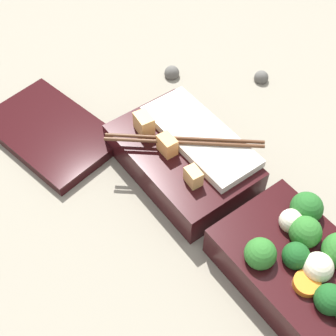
# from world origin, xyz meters

# --- Properties ---
(ground_plane) EXTENTS (3.00, 3.00, 0.00)m
(ground_plane) POSITION_xyz_m (0.00, 0.00, 0.00)
(ground_plane) COLOR gray
(bento_tray_vegetable) EXTENTS (0.20, 0.13, 0.08)m
(bento_tray_vegetable) POSITION_xyz_m (-0.11, -0.01, 0.03)
(bento_tray_vegetable) COLOR black
(bento_tray_vegetable) RESTS_ON ground_plane
(bento_tray_rice) EXTENTS (0.20, 0.17, 0.08)m
(bento_tray_rice) POSITION_xyz_m (0.11, -0.01, 0.03)
(bento_tray_rice) COLOR black
(bento_tray_rice) RESTS_ON ground_plane
(bento_lid) EXTENTS (0.22, 0.16, 0.02)m
(bento_lid) POSITION_xyz_m (0.28, 0.12, 0.01)
(bento_lid) COLOR black
(bento_lid) RESTS_ON ground_plane
(pebble_0) EXTENTS (0.02, 0.02, 0.02)m
(pebble_0) POSITION_xyz_m (0.19, -0.23, 0.01)
(pebble_0) COLOR #595651
(pebble_0) RESTS_ON ground_plane
(pebble_3) EXTENTS (0.03, 0.03, 0.03)m
(pebble_3) POSITION_xyz_m (0.29, -0.11, 0.01)
(pebble_3) COLOR #595651
(pebble_3) RESTS_ON ground_plane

